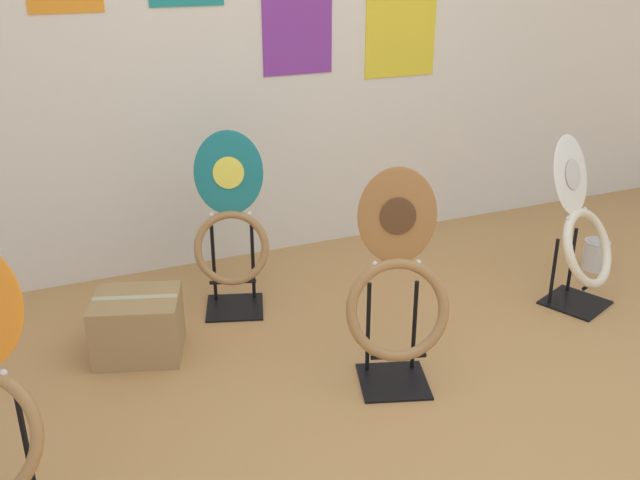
# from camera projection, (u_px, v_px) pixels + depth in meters

# --- Properties ---
(ground_plane) EXTENTS (14.00, 14.00, 0.00)m
(ground_plane) POSITION_uv_depth(u_px,v_px,m) (487.00, 474.00, 2.47)
(ground_plane) COLOR #B7844C
(wall_back) EXTENTS (8.00, 0.07, 2.60)m
(wall_back) POSITION_uv_depth(u_px,v_px,m) (268.00, 23.00, 3.78)
(wall_back) COLOR silver
(wall_back) RESTS_ON ground_plane
(toilet_seat_display_woodgrain) EXTENTS (0.45, 0.35, 0.91)m
(toilet_seat_display_woodgrain) POSITION_uv_depth(u_px,v_px,m) (397.00, 295.00, 2.82)
(toilet_seat_display_woodgrain) COLOR black
(toilet_seat_display_woodgrain) RESTS_ON ground_plane
(toilet_seat_display_teal_sax) EXTENTS (0.40, 0.35, 0.89)m
(toilet_seat_display_teal_sax) POSITION_uv_depth(u_px,v_px,m) (231.00, 232.00, 3.43)
(toilet_seat_display_teal_sax) COLOR black
(toilet_seat_display_teal_sax) RESTS_ON ground_plane
(toilet_seat_display_white_plain) EXTENTS (0.45, 0.43, 0.85)m
(toilet_seat_display_white_plain) POSITION_uv_depth(u_px,v_px,m) (582.00, 236.00, 3.49)
(toilet_seat_display_white_plain) COLOR black
(toilet_seat_display_white_plain) RESTS_ON ground_plane
(paint_can) EXTENTS (0.14, 0.14, 0.17)m
(paint_can) POSITION_uv_depth(u_px,v_px,m) (596.00, 254.00, 3.97)
(paint_can) COLOR silver
(paint_can) RESTS_ON ground_plane
(storage_box) EXTENTS (0.45, 0.42, 0.28)m
(storage_box) POSITION_uv_depth(u_px,v_px,m) (138.00, 325.00, 3.14)
(storage_box) COLOR #A37F51
(storage_box) RESTS_ON ground_plane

